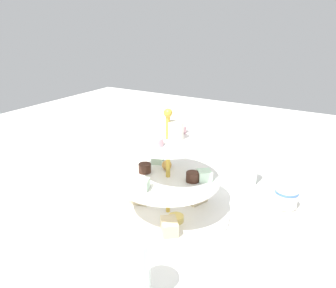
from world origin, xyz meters
The scene contains 8 objects.
ground_plane centered at (0.00, 0.00, 0.00)m, with size 2.40×2.40×0.00m, color white.
tiered_serving_stand centered at (0.00, 0.00, 0.08)m, with size 0.29×0.29×0.27m.
water_glass_tall_right centered at (0.09, -0.27, 0.07)m, with size 0.07×0.07×0.13m, color silver.
water_glass_short_left centered at (0.11, 0.26, 0.04)m, with size 0.06×0.06×0.08m, color silver.
teacup_with_saucer centered at (0.24, 0.18, 0.02)m, with size 0.09×0.09×0.05m.
butter_knife_left centered at (-0.29, -0.16, 0.00)m, with size 0.17×0.01×0.00m, color silver.
butter_knife_right centered at (0.33, -0.05, 0.00)m, with size 0.17×0.01×0.00m, color silver.
water_glass_mid_back centered at (-0.15, 0.21, 0.04)m, with size 0.06×0.06×0.08m, color silver.
Camera 1 is at (0.36, -0.61, 0.45)m, focal length 35.77 mm.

